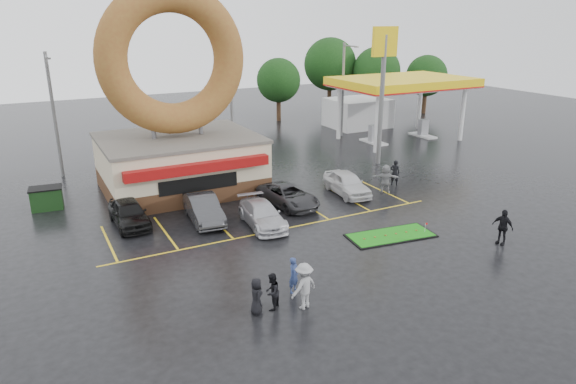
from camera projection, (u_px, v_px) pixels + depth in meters
name	position (u px, v px, depth m)	size (l,w,h in m)	color
ground	(314.00, 252.00, 25.85)	(120.00, 120.00, 0.00)	black
donut_shop	(177.00, 125.00, 33.98)	(10.20, 8.70, 13.50)	#472B19
gas_station	(382.00, 97.00, 50.97)	(12.30, 13.65, 5.90)	silver
shell_sign	(383.00, 70.00, 39.22)	(2.20, 0.36, 10.60)	slate
streetlight_left	(54.00, 112.00, 36.64)	(0.40, 2.21, 9.00)	slate
streetlight_mid	(232.00, 97.00, 43.60)	(0.40, 2.21, 9.00)	slate
streetlight_right	(343.00, 87.00, 49.69)	(0.40, 2.21, 9.00)	slate
tree_far_a	(377.00, 71.00, 60.72)	(5.60, 5.60, 8.00)	#332114
tree_far_b	(427.00, 76.00, 61.88)	(4.90, 4.90, 7.00)	#332114
tree_far_c	(330.00, 64.00, 62.12)	(6.30, 6.30, 9.00)	#332114
tree_far_d	(279.00, 80.00, 57.36)	(4.90, 4.90, 7.00)	#332114
car_black	(129.00, 213.00, 28.98)	(1.75, 4.34, 1.48)	black
car_dgrey	(204.00, 209.00, 29.61)	(1.58, 4.53, 1.49)	#333336
car_silver	(262.00, 215.00, 28.98)	(1.84, 4.53, 1.31)	#B7B7BD
car_grey	(288.00, 195.00, 32.08)	(2.19, 4.75, 1.32)	#2F2E31
car_white	(347.00, 183.00, 34.13)	(1.79, 4.46, 1.52)	silver
person_blue	(294.00, 275.00, 21.87)	(0.59, 0.39, 1.61)	navy
person_blackjkt	(272.00, 292.00, 20.59)	(0.76, 0.59, 1.57)	black
person_hoodie	(304.00, 286.00, 20.62)	(1.28, 0.73, 1.97)	gray
person_bystander	(256.00, 296.00, 20.29)	(0.75, 0.49, 1.54)	black
person_cameraman	(503.00, 227.00, 26.53)	(1.11, 0.46, 1.90)	black
person_walker_near	(386.00, 179.00, 34.34)	(1.81, 0.58, 1.95)	gray
person_walker_far	(395.00, 173.00, 35.93)	(0.66, 0.43, 1.82)	black
dumpster	(47.00, 199.00, 31.53)	(1.80, 1.20, 1.30)	#1A3E18
putting_green	(391.00, 235.00, 27.76)	(4.97, 2.61, 0.60)	black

